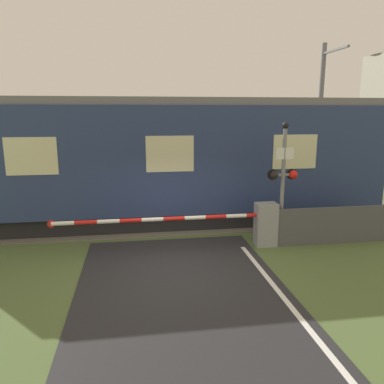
{
  "coord_description": "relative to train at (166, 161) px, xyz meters",
  "views": [
    {
      "loc": [
        -0.93,
        -8.73,
        3.79
      ],
      "look_at": [
        0.68,
        1.71,
        1.52
      ],
      "focal_mm": 35.0,
      "sensor_mm": 36.0,
      "label": 1
    }
  ],
  "objects": [
    {
      "name": "track_bed",
      "position": [
        -0.13,
        0.0,
        -2.14
      ],
      "size": [
        36.0,
        3.2,
        0.13
      ],
      "color": "#666056",
      "rests_on": "ground_plane"
    },
    {
      "name": "crossing_barrier",
      "position": [
        2.08,
        -2.77,
        -1.48
      ],
      "size": [
        6.27,
        0.44,
        1.25
      ],
      "color": "gray",
      "rests_on": "ground_plane"
    },
    {
      "name": "signal_post",
      "position": [
        3.04,
        -2.8,
        -0.16
      ],
      "size": [
        0.87,
        0.26,
        3.52
      ],
      "color": "gray",
      "rests_on": "ground_plane"
    },
    {
      "name": "ground_plane",
      "position": [
        -0.13,
        -3.89,
        -2.16
      ],
      "size": [
        80.0,
        80.0,
        0.0
      ],
      "primitive_type": "plane",
      "color": "#4C6033"
    },
    {
      "name": "train",
      "position": [
        0.0,
        0.0,
        0.0
      ],
      "size": [
        14.44,
        2.82,
        4.23
      ],
      "color": "black",
      "rests_on": "ground_plane"
    },
    {
      "name": "catenary_pole",
      "position": [
        6.65,
        2.27,
        1.24
      ],
      "size": [
        0.2,
        1.9,
        6.5
      ],
      "color": "slate",
      "rests_on": "ground_plane"
    },
    {
      "name": "roadside_fence",
      "position": [
        4.58,
        -2.94,
        -1.61
      ],
      "size": [
        3.51,
        0.06,
        1.1
      ],
      "color": "#4C4C51",
      "rests_on": "ground_plane"
    }
  ]
}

